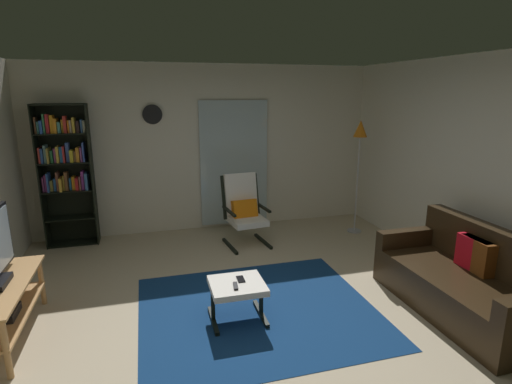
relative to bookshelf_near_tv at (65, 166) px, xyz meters
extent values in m
plane|color=#BDAB8D|center=(2.06, -2.68, -1.15)|extent=(7.02, 7.02, 0.00)
cube|color=silver|center=(2.06, 0.22, 0.15)|extent=(5.60, 0.06, 2.60)
cube|color=silver|center=(4.76, -2.68, 0.15)|extent=(0.06, 6.00, 2.60)
cube|color=silver|center=(2.47, 0.15, -0.10)|extent=(1.10, 0.01, 2.00)
cube|color=navy|center=(2.10, -2.54, -1.15)|extent=(2.36, 2.07, 0.01)
cube|color=tan|center=(-0.24, -2.40, -0.92)|extent=(0.48, 1.22, 0.02)
cylinder|color=tan|center=(-0.03, -2.99, -0.90)|extent=(0.05, 0.05, 0.51)
cylinder|color=tan|center=(-0.03, -1.81, -0.90)|extent=(0.05, 0.05, 0.51)
cube|color=black|center=(-0.33, -0.03, -0.14)|extent=(0.02, 0.30, 2.02)
cube|color=black|center=(0.35, -0.03, -0.14)|extent=(0.02, 0.30, 2.02)
cube|color=black|center=(0.01, 0.11, -0.14)|extent=(0.70, 0.02, 2.02)
cube|color=black|center=(0.01, -0.03, -1.14)|extent=(0.66, 0.28, 0.02)
cube|color=black|center=(0.01, -0.03, -0.75)|extent=(0.66, 0.28, 0.02)
cube|color=black|center=(0.01, -0.03, -0.35)|extent=(0.66, 0.28, 0.02)
cube|color=black|center=(0.01, -0.03, 0.06)|extent=(0.66, 0.28, 0.02)
cube|color=black|center=(0.01, -0.03, 0.46)|extent=(0.66, 0.28, 0.02)
cube|color=black|center=(0.01, -0.03, 0.85)|extent=(0.66, 0.28, 0.02)
cube|color=#944285|center=(-0.30, -0.03, -0.23)|extent=(0.02, 0.15, 0.21)
cube|color=#9E368B|center=(-0.26, -0.03, -0.22)|extent=(0.03, 0.15, 0.24)
cube|color=#3360B9|center=(-0.23, -0.04, -0.20)|extent=(0.02, 0.21, 0.27)
cube|color=#9E8E3A|center=(-0.20, -0.02, -0.26)|extent=(0.04, 0.10, 0.15)
cube|color=#2D63AD|center=(-0.15, -0.01, -0.25)|extent=(0.03, 0.14, 0.18)
cube|color=brown|center=(-0.11, -0.02, -0.20)|extent=(0.03, 0.18, 0.27)
cube|color=gold|center=(-0.07, -0.04, -0.24)|extent=(0.03, 0.23, 0.19)
cube|color=#AA912F|center=(-0.04, -0.02, -0.23)|extent=(0.02, 0.12, 0.21)
cube|color=brown|center=(0.00, -0.02, -0.21)|extent=(0.04, 0.14, 0.26)
cube|color=#286CAB|center=(0.05, -0.01, -0.25)|extent=(0.02, 0.11, 0.17)
cube|color=orange|center=(0.09, -0.01, -0.24)|extent=(0.04, 0.13, 0.19)
cube|color=red|center=(0.14, -0.04, -0.25)|extent=(0.04, 0.16, 0.18)
cube|color=brown|center=(0.18, -0.04, -0.24)|extent=(0.02, 0.22, 0.20)
cube|color=purple|center=(0.22, -0.02, -0.20)|extent=(0.04, 0.16, 0.27)
cube|color=#3965A4|center=(0.27, -0.05, -0.22)|extent=(0.04, 0.19, 0.24)
cube|color=red|center=(-0.29, -0.01, 0.18)|extent=(0.03, 0.22, 0.22)
cube|color=#2F57A8|center=(-0.26, -0.03, 0.17)|extent=(0.03, 0.19, 0.20)
cube|color=slate|center=(-0.22, -0.04, 0.19)|extent=(0.03, 0.16, 0.25)
cube|color=#A48B38|center=(-0.18, -0.04, 0.17)|extent=(0.02, 0.24, 0.21)
cube|color=#2B7D4B|center=(-0.15, -0.01, 0.15)|extent=(0.03, 0.18, 0.17)
cube|color=#8F4387|center=(-0.10, -0.05, 0.17)|extent=(0.03, 0.11, 0.20)
cube|color=gold|center=(-0.06, -0.03, 0.18)|extent=(0.03, 0.22, 0.22)
cube|color=#266DB7|center=(-0.02, -0.04, 0.17)|extent=(0.04, 0.14, 0.22)
cube|color=red|center=(0.01, -0.04, 0.18)|extent=(0.02, 0.20, 0.22)
cube|color=#3857A9|center=(0.06, -0.04, 0.20)|extent=(0.04, 0.12, 0.27)
cube|color=gold|center=(0.11, -0.04, 0.15)|extent=(0.04, 0.18, 0.17)
cube|color=brown|center=(0.15, -0.02, 0.14)|extent=(0.03, 0.18, 0.15)
cube|color=orange|center=(0.19, -0.03, 0.17)|extent=(0.04, 0.18, 0.20)
cube|color=#914684|center=(0.23, -0.03, 0.17)|extent=(0.02, 0.18, 0.20)
cube|color=#3854B4|center=(0.27, -0.03, 0.20)|extent=(0.02, 0.22, 0.27)
cube|color=brown|center=(-0.30, -0.04, 0.58)|extent=(0.02, 0.16, 0.22)
cube|color=teal|center=(-0.27, -0.03, 0.55)|extent=(0.02, 0.15, 0.16)
cube|color=blue|center=(-0.22, -0.04, 0.56)|extent=(0.04, 0.20, 0.18)
cube|color=#34824E|center=(-0.19, -0.03, 0.60)|extent=(0.02, 0.19, 0.26)
cube|color=red|center=(-0.15, -0.03, 0.60)|extent=(0.04, 0.15, 0.26)
cube|color=orange|center=(-0.10, -0.03, 0.59)|extent=(0.04, 0.15, 0.24)
cube|color=orange|center=(-0.05, -0.02, 0.57)|extent=(0.04, 0.22, 0.20)
cube|color=teal|center=(-0.01, -0.03, 0.55)|extent=(0.04, 0.14, 0.15)
cube|color=gold|center=(0.03, -0.02, 0.56)|extent=(0.03, 0.11, 0.18)
cube|color=red|center=(0.07, -0.04, 0.59)|extent=(0.04, 0.13, 0.23)
cube|color=orange|center=(0.11, -0.02, 0.56)|extent=(0.02, 0.14, 0.17)
cube|color=#C1B0A5|center=(0.13, -0.02, 0.56)|extent=(0.03, 0.15, 0.17)
cube|color=gold|center=(0.18, -0.05, 0.58)|extent=(0.03, 0.17, 0.21)
cube|color=black|center=(0.23, -0.04, 0.55)|extent=(0.04, 0.16, 0.16)
cube|color=#3B69A7|center=(0.27, -0.01, 0.56)|extent=(0.02, 0.16, 0.18)
cube|color=beige|center=(0.31, -0.04, 0.55)|extent=(0.03, 0.11, 0.16)
cube|color=#2F2111|center=(4.07, -3.10, -0.95)|extent=(0.85, 1.80, 0.40)
cube|color=#2F2111|center=(4.40, -3.10, -0.52)|extent=(0.18, 1.80, 0.46)
cube|color=#2F2111|center=(4.07, -2.28, -0.65)|extent=(0.85, 0.14, 0.20)
cube|color=red|center=(4.27, -3.02, -0.58)|extent=(0.14, 0.38, 0.34)
cube|color=brown|center=(4.27, -3.06, -0.58)|extent=(0.17, 0.39, 0.34)
cube|color=black|center=(2.70, -0.73, -1.13)|extent=(0.11, 0.60, 0.04)
cube|color=black|center=(2.67, -0.47, -0.47)|extent=(0.06, 0.18, 0.63)
cube|color=black|center=(2.70, -0.71, -0.61)|extent=(0.10, 0.52, 0.03)
cube|color=black|center=(2.19, -0.79, -1.13)|extent=(0.11, 0.60, 0.04)
cube|color=black|center=(2.16, -0.53, -0.47)|extent=(0.06, 0.18, 0.63)
cube|color=black|center=(2.18, -0.77, -0.61)|extent=(0.10, 0.52, 0.03)
cube|color=white|center=(2.45, -0.78, -0.77)|extent=(0.54, 0.57, 0.08)
cube|color=white|center=(2.42, -0.52, -0.43)|extent=(0.50, 0.24, 0.60)
cube|color=orange|center=(2.43, -0.68, -0.65)|extent=(0.38, 0.23, 0.34)
cube|color=white|center=(1.87, -2.65, -0.79)|extent=(0.52, 0.48, 0.06)
cube|color=black|center=(1.63, -2.64, -1.13)|extent=(0.04, 0.48, 0.04)
cube|color=black|center=(1.63, -2.64, -0.97)|extent=(0.04, 0.04, 0.33)
cube|color=black|center=(2.11, -2.65, -1.13)|extent=(0.04, 0.48, 0.04)
cube|color=black|center=(2.11, -2.65, -0.97)|extent=(0.04, 0.04, 0.33)
cube|color=black|center=(1.83, -2.72, -0.76)|extent=(0.06, 0.15, 0.02)
cube|color=black|center=(1.92, -2.59, -0.76)|extent=(0.07, 0.14, 0.01)
cylinder|color=#A5A5AD|center=(4.25, -0.65, -1.14)|extent=(0.22, 0.22, 0.02)
cylinder|color=#B2B2B7|center=(4.25, -0.65, -0.39)|extent=(0.02, 0.02, 1.49)
cone|color=orange|center=(4.25, -0.65, 0.48)|extent=(0.21, 0.21, 0.25)
cylinder|color=silver|center=(1.24, 0.15, 0.70)|extent=(0.28, 0.02, 0.28)
cylinder|color=black|center=(1.24, 0.14, 0.70)|extent=(0.29, 0.01, 0.29)
camera|label=1|loc=(1.09, -6.10, 1.02)|focal=28.17mm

